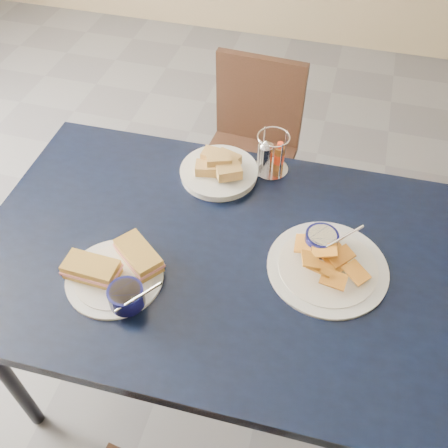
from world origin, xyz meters
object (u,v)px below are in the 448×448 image
(plantain_plate, at_px, (326,259))
(dining_table, at_px, (210,263))
(bread_basket, at_px, (219,169))
(sandwich_plate, at_px, (117,273))
(condiment_caddy, at_px, (270,156))
(chair_far, at_px, (251,139))

(plantain_plate, bearing_deg, dining_table, -173.29)
(dining_table, distance_m, bread_basket, 0.31)
(sandwich_plate, bearing_deg, dining_table, 38.69)
(bread_basket, bearing_deg, plantain_plate, -35.03)
(sandwich_plate, bearing_deg, plantain_plate, 21.03)
(bread_basket, xyz_separation_m, condiment_caddy, (0.15, 0.07, 0.03))
(condiment_caddy, bearing_deg, sandwich_plate, -118.83)
(dining_table, bearing_deg, bread_basket, 100.80)
(sandwich_plate, xyz_separation_m, bread_basket, (0.14, 0.46, -0.00))
(dining_table, height_order, chair_far, chair_far)
(chair_far, distance_m, plantain_plate, 0.96)
(sandwich_plate, xyz_separation_m, condiment_caddy, (0.29, 0.53, 0.03))
(chair_far, height_order, sandwich_plate, sandwich_plate)
(dining_table, relative_size, chair_far, 1.65)
(chair_far, xyz_separation_m, sandwich_plate, (-0.13, -1.02, 0.32))
(dining_table, relative_size, plantain_plate, 4.09)
(dining_table, bearing_deg, chair_far, 95.00)
(chair_far, height_order, plantain_plate, plantain_plate)
(plantain_plate, xyz_separation_m, bread_basket, (-0.37, 0.26, 0.01))
(dining_table, height_order, bread_basket, bread_basket)
(dining_table, distance_m, condiment_caddy, 0.40)
(chair_far, bearing_deg, sandwich_plate, -96.98)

